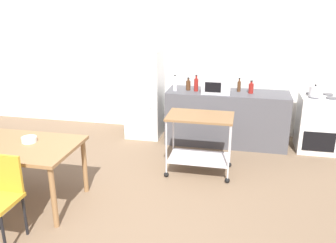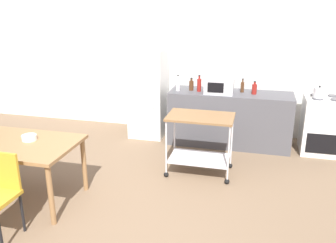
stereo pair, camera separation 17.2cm
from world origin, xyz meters
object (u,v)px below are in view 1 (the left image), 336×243
kitchen_cart (200,134)px  microwave (216,85)px  bottle_hot_sauce (251,88)px  kettle (315,91)px  bottle_sparkling_water (196,84)px  chair_mustard (0,194)px  stove_oven (317,123)px  bottle_vinegar (188,85)px  bottle_sesame_oil (239,86)px  bottle_wine (175,84)px  dining_table (14,150)px  fruit_bowl (29,140)px  refrigerator (145,93)px

kitchen_cart → microwave: 1.20m
microwave → kitchen_cart: bearing=-96.2°
bottle_hot_sauce → kettle: (0.96, -0.07, 0.01)m
bottle_sparkling_water → kettle: bottle_sparkling_water is taller
chair_mustard → bottle_sparkling_water: (1.53, 3.07, 0.49)m
bottle_sparkling_water → microwave: size_ratio=0.59×
stove_oven → bottle_sparkling_water: (-1.97, -0.07, 0.56)m
bottle_vinegar → bottle_sesame_oil: bottle_sesame_oil is taller
bottle_wine → bottle_sesame_oil: 1.06m
dining_table → fruit_bowl: fruit_bowl is taller
chair_mustard → kitchen_cart: chair_mustard is taller
bottle_sparkling_water → kettle: 1.85m
kettle → bottle_sparkling_water: bearing=179.0°
dining_table → bottle_wine: bearing=57.8°
bottle_vinegar → microwave: 0.48m
bottle_sesame_oil → dining_table: bearing=-135.2°
bottle_vinegar → bottle_sparkling_water: bottle_sparkling_water is taller
chair_mustard → refrigerator: bearing=80.5°
chair_mustard → fruit_bowl: chair_mustard is taller
chair_mustard → stove_oven: 4.70m
chair_mustard → microwave: (1.87, 3.02, 0.51)m
fruit_bowl → kitchen_cart: bearing=31.1°
microwave → stove_oven: bearing=3.9°
bottle_sparkling_water → microwave: bottle_sparkling_water is taller
chair_mustard → microwave: size_ratio=1.93×
bottle_wine → microwave: bearing=-0.1°
refrigerator → bottle_wine: refrigerator is taller
stove_oven → kitchen_cart: bearing=-145.3°
stove_oven → microwave: 1.74m
stove_oven → bottle_sesame_oil: 1.39m
bottle_sparkling_water → kettle: bearing=-1.0°
stove_oven → kettle: (-0.12, -0.10, 0.55)m
chair_mustard → refrigerator: refrigerator is taller
stove_oven → kitchen_cart: (-1.76, -1.22, 0.12)m
refrigerator → microwave: 1.30m
chair_mustard → bottle_hot_sauce: size_ratio=4.27×
chair_mustard → kitchen_cart: 2.60m
chair_mustard → stove_oven: size_ratio=0.97×
bottle_sparkling_water → fruit_bowl: size_ratio=1.56×
chair_mustard → fruit_bowl: (-0.13, 0.79, 0.26)m
dining_table → bottle_wine: 2.78m
refrigerator → bottle_sparkling_water: refrigerator is taller
bottle_wine → bottle_sparkling_water: bearing=7.3°
refrigerator → fruit_bowl: bearing=-106.9°
chair_mustard → fruit_bowl: bearing=100.7°
bottle_vinegar → microwave: bearing=-10.4°
refrigerator → bottle_wine: (0.58, -0.19, 0.24)m
microwave → bottle_sesame_oil: microwave is taller
fruit_bowl → kettle: size_ratio=0.73×
dining_table → bottle_sparkling_water: bearing=52.7°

